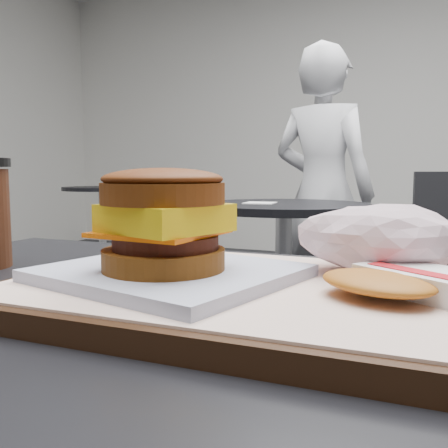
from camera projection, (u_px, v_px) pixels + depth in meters
serving_tray at (242, 292)px, 0.41m from camera, size 0.38×0.28×0.02m
breakfast_sandwich at (166, 233)px, 0.41m from camera, size 0.23×0.21×0.09m
hash_brown at (403, 282)px, 0.36m from camera, size 0.14×0.13×0.02m
crumpled_wrapper at (379, 239)px, 0.44m from camera, size 0.14×0.11×0.06m
neighbor_table at (284, 251)px, 2.07m from camera, size 0.70×0.70×0.75m
napkin at (260, 203)px, 2.04m from camera, size 0.13×0.13×0.00m
neighbor_chair at (432, 271)px, 1.86m from camera, size 0.64×0.51×0.88m
patron at (322, 194)px, 2.62m from camera, size 0.63×0.49×1.52m
bg_table_mid at (102, 209)px, 4.28m from camera, size 0.66×0.66×0.75m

